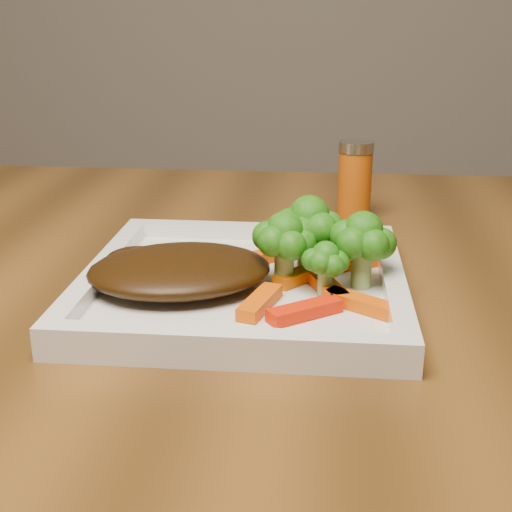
{
  "coord_description": "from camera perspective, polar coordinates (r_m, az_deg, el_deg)",
  "views": [
    {
      "loc": [
        0.11,
        -0.61,
        0.99
      ],
      "look_at": [
        0.05,
        -0.04,
        0.79
      ],
      "focal_mm": 50.0,
      "sensor_mm": 36.0,
      "label": 1
    }
  ],
  "objects": [
    {
      "name": "steak",
      "position": [
        0.6,
        -6.14,
        -1.11
      ],
      "size": [
        0.18,
        0.16,
        0.03
      ],
      "primitive_type": "ellipsoid",
      "rotation": [
        0.0,
        0.0,
        0.28
      ],
      "color": "#341E07",
      "rests_on": "plate"
    },
    {
      "name": "carrot_5",
      "position": [
        0.59,
        5.72,
        -2.47
      ],
      "size": [
        0.04,
        0.06,
        0.01
      ],
      "primitive_type": "cube",
      "rotation": [
        0.0,
        0.0,
        -1.2
      ],
      "color": "#FF5104",
      "rests_on": "plate"
    },
    {
      "name": "carrot_6",
      "position": [
        0.62,
        3.76,
        -1.49
      ],
      "size": [
        0.05,
        0.05,
        0.01
      ],
      "primitive_type": "cube",
      "rotation": [
        0.0,
        0.0,
        0.85
      ],
      "color": "#D95A03",
      "rests_on": "plate"
    },
    {
      "name": "spice_shaker",
      "position": [
        0.83,
        7.9,
        5.97
      ],
      "size": [
        0.05,
        0.05,
        0.09
      ],
      "primitive_type": "cylinder",
      "rotation": [
        0.0,
        0.0,
        0.37
      ],
      "color": "#B34C09",
      "rests_on": "dining_table"
    },
    {
      "name": "broccoli_2",
      "position": [
        0.58,
        5.58,
        -0.44
      ],
      "size": [
        0.05,
        0.05,
        0.06
      ],
      "primitive_type": null,
      "rotation": [
        0.0,
        0.0,
        -0.12
      ],
      "color": "#327513",
      "rests_on": "plate"
    },
    {
      "name": "carrot_2",
      "position": [
        0.56,
        0.31,
        -3.72
      ],
      "size": [
        0.03,
        0.06,
        0.01
      ],
      "primitive_type": "cube",
      "rotation": [
        0.0,
        0.0,
        1.29
      ],
      "color": "#DE4F03",
      "rests_on": "plate"
    },
    {
      "name": "carrot_1",
      "position": [
        0.56,
        8.34,
        -3.74
      ],
      "size": [
        0.06,
        0.05,
        0.01
      ],
      "primitive_type": "cube",
      "rotation": [
        0.0,
        0.0,
        -0.6
      ],
      "color": "#DA5003",
      "rests_on": "plate"
    },
    {
      "name": "plate",
      "position": [
        0.62,
        -0.93,
        -2.69
      ],
      "size": [
        0.27,
        0.27,
        0.01
      ],
      "primitive_type": "cube",
      "color": "white",
      "rests_on": "dining_table"
    },
    {
      "name": "broccoli_1",
      "position": [
        0.6,
        8.5,
        0.43
      ],
      "size": [
        0.08,
        0.08,
        0.06
      ],
      "primitive_type": null,
      "rotation": [
        0.0,
        0.0,
        0.25
      ],
      "color": "#175D0F",
      "rests_on": "plate"
    },
    {
      "name": "carrot_0",
      "position": [
        0.55,
        3.92,
        -4.38
      ],
      "size": [
        0.06,
        0.05,
        0.01
      ],
      "primitive_type": "cube",
      "rotation": [
        0.0,
        0.0,
        0.63
      ],
      "color": "red",
      "rests_on": "plate"
    },
    {
      "name": "broccoli_3",
      "position": [
        0.6,
        2.27,
        0.51
      ],
      "size": [
        0.08,
        0.08,
        0.06
      ],
      "primitive_type": null,
      "rotation": [
        0.0,
        0.0,
        -0.38
      ],
      "color": "#247213",
      "rests_on": "plate"
    },
    {
      "name": "carrot_4",
      "position": [
        0.67,
        1.32,
        0.12
      ],
      "size": [
        0.05,
        0.05,
        0.01
      ],
      "primitive_type": "cube",
      "rotation": [
        0.0,
        0.0,
        0.68
      ],
      "color": "#E64703",
      "rests_on": "plate"
    },
    {
      "name": "carrot_3",
      "position": [
        0.66,
        8.23,
        -0.39
      ],
      "size": [
        0.06,
        0.05,
        0.01
      ],
      "primitive_type": "cube",
      "rotation": [
        0.0,
        0.0,
        0.5
      ],
      "color": "#F85204",
      "rests_on": "plate"
    },
    {
      "name": "broccoli_0",
      "position": [
        0.62,
        4.22,
        1.54
      ],
      "size": [
        0.07,
        0.07,
        0.07
      ],
      "primitive_type": null,
      "rotation": [
        0.0,
        0.0,
        -0.03
      ],
      "color": "#127013",
      "rests_on": "plate"
    }
  ]
}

